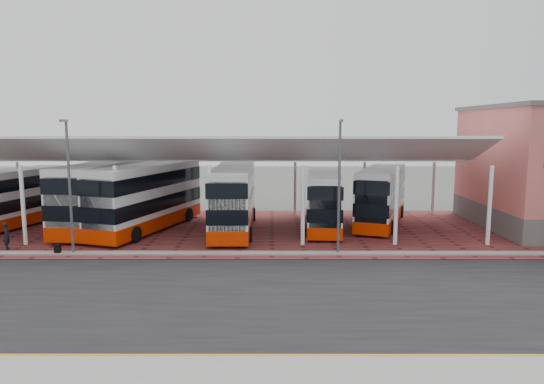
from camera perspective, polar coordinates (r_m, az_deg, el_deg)
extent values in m
plane|color=#4E504A|center=(23.57, 4.91, -11.33)|extent=(140.00, 140.00, 0.00)
cube|color=black|center=(22.62, 5.12, -12.14)|extent=(120.00, 14.00, 0.02)
cube|color=maroon|center=(36.23, 6.35, -4.48)|extent=(72.00, 16.00, 0.06)
cube|color=gray|center=(29.46, 3.89, -7.24)|extent=(120.00, 0.80, 0.14)
cube|color=#CC8C0F|center=(17.13, 6.97, -18.94)|extent=(120.00, 0.12, 0.01)
cube|color=#CC8C0F|center=(17.40, 6.85, -18.50)|extent=(120.00, 0.12, 0.01)
cylinder|color=white|center=(47.46, -27.62, 0.38)|extent=(0.26, 0.26, 4.60)
cylinder|color=white|center=(35.00, -27.24, -1.46)|extent=(0.26, 0.26, 5.20)
cylinder|color=white|center=(44.99, -20.83, 0.40)|extent=(0.26, 0.26, 4.60)
cylinder|color=white|center=(32.69, -17.85, -1.56)|extent=(0.26, 0.26, 5.20)
cylinder|color=white|center=(43.21, -13.38, 0.41)|extent=(0.26, 0.26, 4.60)
cylinder|color=white|center=(31.37, -7.35, -1.63)|extent=(0.26, 0.26, 5.20)
cylinder|color=white|center=(42.22, -5.44, 0.42)|extent=(0.26, 0.26, 4.60)
cylinder|color=white|center=(31.16, 3.66, -1.64)|extent=(0.26, 0.26, 5.20)
cylinder|color=white|center=(42.07, 2.72, 0.42)|extent=(0.26, 0.26, 4.60)
cylinder|color=white|center=(32.10, 14.41, -1.60)|extent=(0.26, 0.26, 5.20)
cylinder|color=white|center=(42.77, 10.78, 0.41)|extent=(0.26, 0.26, 4.60)
cylinder|color=white|center=(34.09, 24.23, -1.51)|extent=(0.26, 0.26, 5.20)
cylinder|color=white|center=(44.28, 18.43, 0.40)|extent=(0.26, 0.26, 4.60)
cube|color=silver|center=(33.17, -6.97, 4.97)|extent=(37.00, 4.95, 1.95)
cube|color=silver|center=(38.73, -5.96, 5.10)|extent=(37.00, 7.12, 1.43)
cylinder|color=#4F5155|center=(31.15, -22.69, 0.36)|extent=(0.16, 0.16, 8.00)
cube|color=#4F5155|center=(30.65, -23.31, 7.72)|extent=(0.15, 0.90, 0.15)
cylinder|color=#4F5155|center=(28.99, 7.90, 0.38)|extent=(0.16, 0.16, 8.00)
cube|color=#4F5155|center=(28.45, 8.13, 8.31)|extent=(0.15, 0.90, 0.15)
cube|color=silver|center=(41.20, -28.61, -0.62)|extent=(4.94, 10.77, 4.11)
cube|color=#C42300|center=(41.45, -28.46, -2.91)|extent=(4.98, 10.81, 0.86)
cube|color=black|center=(41.26, -28.57, -1.21)|extent=(4.98, 10.81, 0.91)
cube|color=black|center=(41.07, -28.71, 0.90)|extent=(4.98, 10.81, 0.91)
cylinder|color=black|center=(44.71, -26.65, -2.25)|extent=(0.50, 0.99, 0.95)
cylinder|color=black|center=(43.19, -24.26, -2.44)|extent=(0.50, 0.99, 0.95)
cube|color=silver|center=(38.63, -19.18, -0.14)|extent=(3.90, 12.11, 4.65)
cube|color=#C42300|center=(38.93, -19.06, -2.90)|extent=(3.95, 12.16, 0.97)
cube|color=black|center=(38.70, -19.15, -0.85)|extent=(3.95, 12.16, 1.03)
cube|color=black|center=(38.49, -19.26, 1.69)|extent=(3.95, 12.16, 1.03)
cube|color=black|center=(33.47, -23.43, -1.71)|extent=(2.43, 0.36, 3.89)
cylinder|color=black|center=(36.26, -23.52, -4.16)|extent=(0.41, 1.11, 1.08)
cylinder|color=black|center=(35.02, -19.65, -4.37)|extent=(0.41, 1.11, 1.08)
cylinder|color=black|center=(42.92, -18.55, -2.13)|extent=(0.41, 1.11, 1.08)
cylinder|color=black|center=(41.87, -15.18, -2.23)|extent=(0.41, 1.11, 1.08)
cube|color=silver|center=(36.75, -14.41, -0.40)|extent=(6.08, 11.99, 4.58)
cube|color=#C42300|center=(37.06, -14.31, -3.25)|extent=(6.14, 12.04, 0.96)
cube|color=black|center=(36.82, -14.38, -1.14)|extent=(6.14, 12.04, 1.01)
cube|color=black|center=(36.60, -14.47, 1.50)|extent=(6.14, 12.04, 1.01)
cube|color=black|center=(32.06, -19.90, -1.99)|extent=(2.32, 0.83, 3.84)
cylinder|color=black|center=(34.81, -19.44, -4.44)|extent=(0.61, 1.11, 1.07)
cylinder|color=black|center=(33.29, -15.76, -4.83)|extent=(0.61, 1.11, 1.07)
cylinder|color=black|center=(40.92, -13.12, -2.41)|extent=(0.61, 1.11, 1.07)
cylinder|color=black|center=(39.63, -9.80, -2.64)|extent=(0.61, 1.11, 1.07)
cube|color=silver|center=(35.53, -4.51, -0.58)|extent=(2.62, 11.38, 4.44)
cube|color=#C42300|center=(35.83, -4.48, -3.44)|extent=(2.66, 11.42, 0.93)
cube|color=black|center=(35.60, -4.50, -1.32)|extent=(2.66, 11.42, 0.98)
cube|color=black|center=(35.37, -4.53, 1.33)|extent=(2.66, 11.42, 0.98)
cube|color=black|center=(30.00, -5.32, -2.35)|extent=(2.33, 0.11, 3.72)
cylinder|color=black|center=(32.45, -7.24, -4.95)|extent=(0.29, 1.03, 1.03)
cylinder|color=black|center=(32.24, -2.66, -4.98)|extent=(0.29, 1.03, 1.03)
cylinder|color=black|center=(39.54, -5.95, -2.62)|extent=(0.29, 1.03, 1.03)
cylinder|color=black|center=(39.36, -2.20, -2.63)|extent=(0.29, 1.03, 1.03)
cube|color=silver|center=(36.67, 6.05, -0.73)|extent=(3.13, 10.36, 3.99)
cube|color=#C42300|center=(36.95, 6.02, -3.22)|extent=(3.17, 10.40, 0.83)
cube|color=black|center=(36.74, 6.04, -1.38)|extent=(3.17, 10.40, 0.88)
cube|color=black|center=(36.53, 6.08, 0.92)|extent=(3.17, 10.40, 0.88)
cube|color=black|center=(31.70, 6.26, -2.26)|extent=(2.09, 0.26, 3.34)
cylinder|color=black|center=(33.77, 4.17, -4.50)|extent=(0.33, 0.95, 0.93)
cylinder|color=black|center=(33.83, 8.11, -4.53)|extent=(0.33, 0.95, 0.93)
cylinder|color=black|center=(40.17, 4.25, -2.51)|extent=(0.33, 0.95, 0.93)
cylinder|color=black|center=(40.23, 7.56, -2.54)|extent=(0.33, 0.95, 0.93)
cube|color=silver|center=(38.72, 12.79, -0.27)|extent=(6.02, 10.89, 4.19)
cube|color=#C42300|center=(38.99, 12.72, -2.75)|extent=(6.07, 10.94, 0.88)
cube|color=black|center=(38.78, 12.77, -0.91)|extent=(6.07, 10.94, 0.93)
cube|color=black|center=(38.58, 12.84, 1.38)|extent=(6.07, 10.94, 0.93)
cube|color=black|center=(33.54, 11.56, -1.63)|extent=(2.09, 0.85, 3.51)
cylinder|color=black|center=(35.88, 10.03, -3.83)|extent=(0.59, 1.01, 0.97)
cylinder|color=black|center=(35.53, 13.90, -4.05)|extent=(0.59, 1.01, 0.97)
cylinder|color=black|center=(42.53, 11.72, -2.04)|extent=(0.59, 1.01, 0.97)
cylinder|color=black|center=(42.24, 14.98, -2.22)|extent=(0.59, 1.01, 0.97)
imported|color=black|center=(34.43, -28.73, -4.53)|extent=(0.63, 0.75, 1.73)
cube|color=black|center=(31.99, -23.91, -6.16)|extent=(0.35, 0.25, 0.60)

